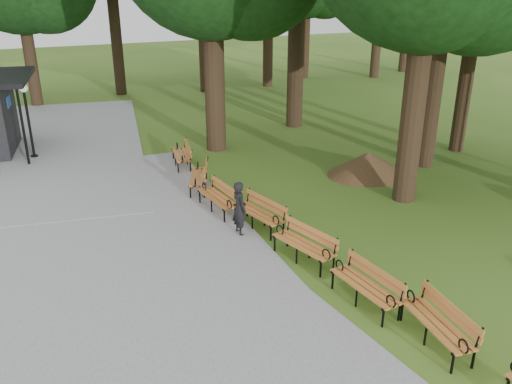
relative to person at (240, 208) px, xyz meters
name	(u,v)px	position (x,y,z in m)	size (l,w,h in m)	color
ground	(312,285)	(0.48, -3.09, -0.77)	(100.00, 100.00, 0.00)	#3E651C
path	(110,261)	(-3.52, -0.09, -0.74)	(12.00, 38.00, 0.06)	gray
person	(240,208)	(0.00, 0.00, 0.00)	(0.56, 0.37, 1.54)	black
lamp_post	(26,105)	(-4.70, 9.47, 1.33)	(0.32, 0.32, 2.89)	black
dirt_mound	(368,163)	(6.00, 2.47, -0.35)	(2.47, 2.47, 0.83)	#47301C
bench_1	(437,324)	(1.58, -5.86, -0.33)	(1.90, 0.64, 0.88)	#C16C2C
bench_2	(365,286)	(1.12, -4.20, -0.33)	(1.90, 0.64, 0.88)	#C16C2C
bench_3	(303,245)	(0.85, -2.02, -0.33)	(1.90, 0.64, 0.88)	#C16C2C
bench_4	(259,213)	(0.63, 0.14, -0.33)	(1.90, 0.64, 0.88)	#C16C2C
bench_5	(218,198)	(0.00, 1.65, -0.33)	(1.90, 0.64, 0.88)	#C16C2C
bench_6	(198,177)	(0.06, 3.62, -0.33)	(1.90, 0.64, 0.88)	#C16C2C
bench_7	(181,155)	(0.25, 6.11, -0.33)	(1.90, 0.64, 0.88)	#C16C2C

